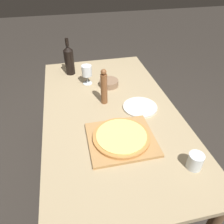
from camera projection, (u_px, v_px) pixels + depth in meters
The scene contains 10 objects.
ground_plane at pixel (111, 177), 1.98m from camera, with size 12.00×12.00×0.00m, color #2D2823.
dining_table at pixel (110, 119), 1.56m from camera, with size 0.90×1.64×0.77m.
cutting_board at pixel (121, 139), 1.27m from camera, with size 0.38×0.35×0.02m.
pizza at pixel (122, 137), 1.25m from camera, with size 0.33×0.33×0.02m.
wine_bottle at pixel (69, 60), 1.85m from camera, with size 0.08×0.08×0.31m.
pepper_mill at pixel (104, 87), 1.50m from camera, with size 0.05×0.05×0.26m.
wine_glass at pixel (87, 71), 1.72m from camera, with size 0.08×0.08×0.16m.
small_bowl at pixel (109, 83), 1.75m from camera, with size 0.15×0.15×0.05m.
drinking_tumbler at pixel (195, 161), 1.09m from camera, with size 0.08×0.08×0.09m.
dinner_plate at pixel (140, 107), 1.52m from camera, with size 0.24×0.24×0.01m.
Camera 1 is at (-0.25, -1.18, 1.68)m, focal length 35.00 mm.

